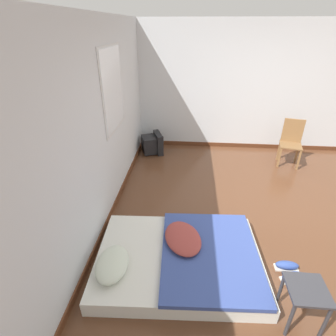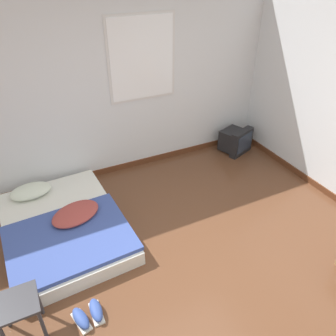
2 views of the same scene
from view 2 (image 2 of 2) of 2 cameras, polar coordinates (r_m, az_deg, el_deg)
The scene contains 6 objects.
ground_plane at distance 3.55m, azimuth 5.29°, elevation -20.48°, with size 20.00×20.00×0.00m, color brown.
wall_back at distance 4.69m, azimuth -9.92°, elevation 13.26°, with size 7.28×0.08×2.60m.
mattress_bed at distance 4.19m, azimuth -17.79°, elevation -9.57°, with size 1.41×1.91×0.32m.
crt_tv at distance 5.69m, azimuth 11.67°, elevation 4.73°, with size 0.55×0.53×0.43m.
side_stool at distance 3.25m, azimuth -24.53°, elevation -21.47°, with size 0.34×0.34×0.45m.
sneaker_pair at distance 3.41m, azimuth -13.66°, elevation -23.58°, with size 0.29×0.29×0.10m.
Camera 2 is at (-1.19, -1.74, 2.86)m, focal length 35.00 mm.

